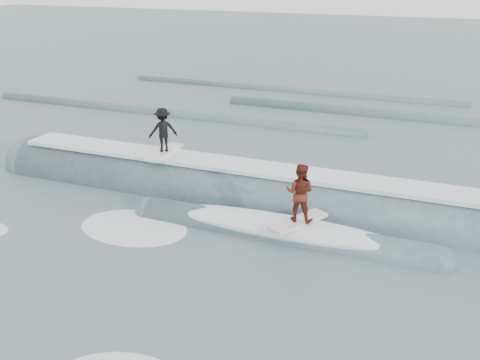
% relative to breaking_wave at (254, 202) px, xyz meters
% --- Properties ---
extents(ground, '(160.00, 160.00, 0.00)m').
position_rel_breaking_wave_xyz_m(ground, '(-0.23, -4.81, -0.04)').
color(ground, '#3F555C').
rests_on(ground, ground).
extents(breaking_wave, '(21.04, 3.98, 2.39)m').
position_rel_breaking_wave_xyz_m(breaking_wave, '(0.00, 0.00, 0.00)').
color(breaking_wave, '#35555A').
rests_on(breaking_wave, ground).
extents(surfer_black, '(1.16, 2.01, 1.69)m').
position_rel_breaking_wave_xyz_m(surfer_black, '(-3.58, 0.29, 2.04)').
color(surfer_black, silver).
rests_on(surfer_black, ground).
extents(surfer_red, '(1.45, 2.02, 1.86)m').
position_rel_breaking_wave_xyz_m(surfer_red, '(2.10, -1.91, 1.37)').
color(surfer_red, silver).
rests_on(surfer_red, ground).
extents(whitewater, '(13.03, 8.43, 0.10)m').
position_rel_breaking_wave_xyz_m(whitewater, '(-0.26, -7.06, -0.04)').
color(whitewater, white).
rests_on(whitewater, ground).
extents(far_swells, '(35.43, 8.65, 0.80)m').
position_rel_breaking_wave_xyz_m(far_swells, '(-1.71, 12.84, -0.04)').
color(far_swells, '#35555A').
rests_on(far_swells, ground).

